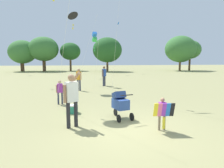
# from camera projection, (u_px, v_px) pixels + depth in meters

# --- Properties ---
(ground_plane) EXTENTS (120.00, 120.00, 0.00)m
(ground_plane) POSITION_uv_depth(u_px,v_px,m) (130.00, 131.00, 6.12)
(ground_plane) COLOR #938E5B
(treeline_distant) EXTENTS (34.21, 7.22, 6.26)m
(treeline_distant) POSITION_uv_depth(u_px,v_px,m) (93.00, 50.00, 34.85)
(treeline_distant) COLOR brown
(treeline_distant) RESTS_ON ground
(child_with_butterfly_kite) EXTENTS (0.63, 0.36, 1.02)m
(child_with_butterfly_kite) POSITION_uv_depth(u_px,v_px,m) (162.00, 111.00, 6.06)
(child_with_butterfly_kite) COLOR #7F705B
(child_with_butterfly_kite) RESTS_ON ground
(person_adult_flyer) EXTENTS (0.54, 0.67, 1.80)m
(person_adult_flyer) POSITION_uv_depth(u_px,v_px,m) (72.00, 96.00, 6.31)
(person_adult_flyer) COLOR #232328
(person_adult_flyer) RESTS_ON ground
(stroller) EXTENTS (0.73, 1.12, 1.03)m
(stroller) POSITION_uv_depth(u_px,v_px,m) (120.00, 102.00, 7.29)
(stroller) COLOR black
(stroller) RESTS_ON ground
(kite_green_novelty) EXTENTS (0.43, 2.44, 4.35)m
(kite_green_novelty) POSITION_uv_depth(u_px,v_px,m) (95.00, 37.00, 16.05)
(kite_green_novelty) COLOR blue
(kite_green_novelty) RESTS_ON ground
(kite_blue_high) EXTENTS (2.05, 2.00, 5.33)m
(kite_blue_high) POSITION_uv_depth(u_px,v_px,m) (73.00, 16.00, 13.42)
(kite_blue_high) COLOR black
(kite_blue_high) RESTS_ON ground
(person_red_shirt) EXTENTS (0.37, 0.44, 1.59)m
(person_red_shirt) POSITION_uv_depth(u_px,v_px,m) (104.00, 74.00, 16.04)
(person_red_shirt) COLOR #33384C
(person_red_shirt) RESTS_ON ground
(person_sitting_far) EXTENTS (0.36, 0.41, 1.54)m
(person_sitting_far) POSITION_uv_depth(u_px,v_px,m) (79.00, 78.00, 13.66)
(person_sitting_far) COLOR #33384C
(person_sitting_far) RESTS_ON ground
(person_couple_left) EXTENTS (0.38, 0.19, 1.18)m
(person_couple_left) POSITION_uv_depth(u_px,v_px,m) (60.00, 90.00, 9.56)
(person_couple_left) COLOR #33384C
(person_couple_left) RESTS_ON ground
(cooler_box) EXTENTS (0.45, 0.33, 0.35)m
(cooler_box) POSITION_uv_depth(u_px,v_px,m) (72.00, 109.00, 8.06)
(cooler_box) COLOR #288466
(cooler_box) RESTS_ON ground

